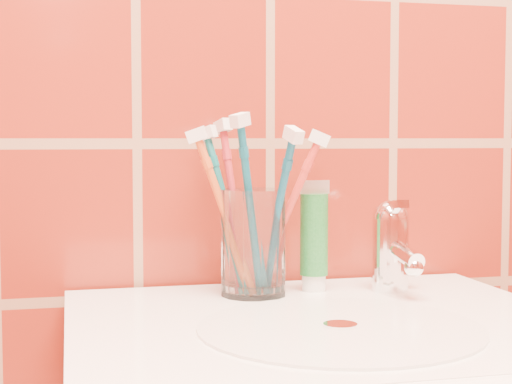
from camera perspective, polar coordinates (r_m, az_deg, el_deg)
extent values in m
cylinder|color=silver|center=(0.83, 6.15, -9.76)|extent=(0.30, 0.30, 0.00)
cylinder|color=white|center=(0.83, 6.15, -9.63)|extent=(0.04, 0.04, 0.00)
cylinder|color=white|center=(0.99, -0.19, -3.69)|extent=(0.10, 0.10, 0.13)
cylinder|color=white|center=(1.03, 4.22, -6.59)|extent=(0.03, 0.03, 0.02)
cylinder|color=#176324|center=(1.02, 4.24, -3.09)|extent=(0.04, 0.04, 0.11)
cube|color=beige|center=(1.02, 4.26, 0.36)|extent=(0.04, 0.00, 0.02)
cylinder|color=white|center=(1.04, 9.73, -4.48)|extent=(0.05, 0.05, 0.09)
sphere|color=white|center=(1.04, 9.76, -1.88)|extent=(0.05, 0.05, 0.05)
cylinder|color=white|center=(1.01, 10.60, -4.36)|extent=(0.02, 0.09, 0.03)
cube|color=white|center=(1.02, 10.04, -0.95)|extent=(0.02, 0.06, 0.01)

